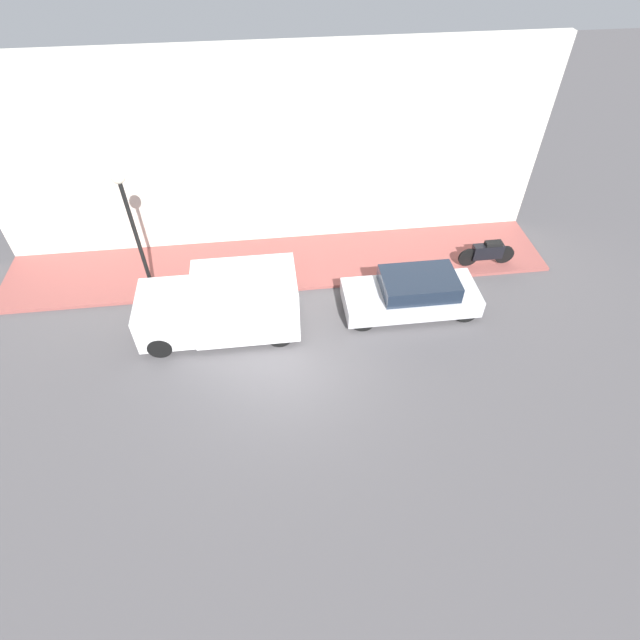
{
  "coord_description": "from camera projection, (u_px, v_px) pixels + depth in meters",
  "views": [
    {
      "loc": [
        -9.16,
        0.23,
        10.84
      ],
      "look_at": [
        1.1,
        -1.02,
        0.6
      ],
      "focal_mm": 28.0,
      "sensor_mm": 36.0,
      "label": 1
    }
  ],
  "objects": [
    {
      "name": "motorcycle_blue",
      "position": [
        264.0,
        268.0,
        16.31
      ],
      "size": [
        0.3,
        1.8,
        0.89
      ],
      "color": "navy",
      "rests_on": "sidewalk"
    },
    {
      "name": "parked_car",
      "position": [
        412.0,
        294.0,
        15.35
      ],
      "size": [
        1.71,
        4.13,
        1.26
      ],
      "color": "silver",
      "rests_on": "ground_plane"
    },
    {
      "name": "streetlamp",
      "position": [
        128.0,
        211.0,
        13.81
      ],
      "size": [
        0.4,
        0.4,
        4.41
      ],
      "color": "black",
      "rests_on": "sidewalk"
    },
    {
      "name": "building_facade",
      "position": [
        270.0,
        153.0,
        16.15
      ],
      "size": [
        0.3,
        18.36,
        6.62
      ],
      "color": "silver",
      "rests_on": "ground_plane"
    },
    {
      "name": "delivery_van",
      "position": [
        222.0,
        305.0,
        14.51
      ],
      "size": [
        2.08,
        4.6,
        1.85
      ],
      "color": "white",
      "rests_on": "ground_plane"
    },
    {
      "name": "ground_plane",
      "position": [
        289.0,
        365.0,
        14.11
      ],
      "size": [
        60.0,
        60.0,
        0.0
      ],
      "primitive_type": "plane",
      "color": "#514F51"
    },
    {
      "name": "sidewalk",
      "position": [
        279.0,
        263.0,
        17.31
      ],
      "size": [
        2.91,
        18.36,
        0.1
      ],
      "color": "#934C47",
      "rests_on": "ground_plane"
    },
    {
      "name": "motorcycle_black",
      "position": [
        487.0,
        252.0,
        16.88
      ],
      "size": [
        0.3,
        1.94,
        0.9
      ],
      "color": "black",
      "rests_on": "sidewalk"
    }
  ]
}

